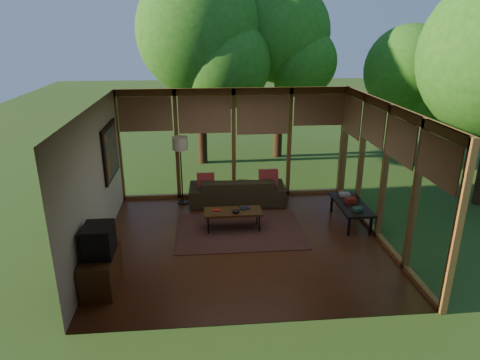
{
  "coord_description": "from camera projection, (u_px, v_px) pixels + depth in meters",
  "views": [
    {
      "loc": [
        -0.76,
        -7.57,
        4.05
      ],
      "look_at": [
        -0.01,
        0.7,
        1.06
      ],
      "focal_mm": 32.0,
      "sensor_mm": 36.0,
      "label": 1
    }
  ],
  "objects": [
    {
      "name": "wall_front",
      "position": [
        262.0,
        240.0,
        5.73
      ],
      "size": [
        5.5,
        0.04,
        2.7
      ],
      "primitive_type": "cube",
      "color": "beige",
      "rests_on": "ground"
    },
    {
      "name": "rug",
      "position": [
        239.0,
        231.0,
        8.98
      ],
      "size": [
        2.65,
        1.87,
        0.01
      ],
      "primitive_type": "cube",
      "color": "brown",
      "rests_on": "floor"
    },
    {
      "name": "console_book_b",
      "position": [
        351.0,
        200.0,
        9.25
      ],
      "size": [
        0.24,
        0.18,
        0.1
      ],
      "primitive_type": "cube",
      "rotation": [
        0.0,
        0.0,
        0.11
      ],
      "color": "maroon",
      "rests_on": "side_console"
    },
    {
      "name": "exterior_lawn",
      "position": [
        427.0,
        137.0,
        16.71
      ],
      "size": [
        40.0,
        40.0,
        0.0
      ],
      "primitive_type": "plane",
      "color": "#30531F",
      "rests_on": "ground"
    },
    {
      "name": "ct_book_upper",
      "position": [
        216.0,
        210.0,
        8.83
      ],
      "size": [
        0.19,
        0.15,
        0.03
      ],
      "primitive_type": "cube",
      "rotation": [
        0.0,
        0.0,
        -0.11
      ],
      "color": "maroon",
      "rests_on": "coffee_table"
    },
    {
      "name": "floor_lamp",
      "position": [
        180.0,
        147.0,
        9.93
      ],
      "size": [
        0.36,
        0.36,
        1.65
      ],
      "color": "black",
      "rests_on": "floor"
    },
    {
      "name": "wall_painting",
      "position": [
        111.0,
        151.0,
        9.09
      ],
      "size": [
        0.06,
        1.35,
        1.15
      ],
      "color": "black",
      "rests_on": "wall_left"
    },
    {
      "name": "console_book_a",
      "position": [
        358.0,
        209.0,
        8.83
      ],
      "size": [
        0.23,
        0.19,
        0.07
      ],
      "primitive_type": "cube",
      "rotation": [
        0.0,
        0.0,
        0.26
      ],
      "color": "#2E5048",
      "rests_on": "side_console"
    },
    {
      "name": "ct_book_lower",
      "position": [
        216.0,
        212.0,
        8.84
      ],
      "size": [
        0.19,
        0.15,
        0.03
      ],
      "primitive_type": "cube",
      "rotation": [
        0.0,
        0.0,
        -0.12
      ],
      "color": "#ADA69D",
      "rests_on": "coffee_table"
    },
    {
      "name": "window_wall_right",
      "position": [
        384.0,
        174.0,
        8.31
      ],
      "size": [
        0.12,
        5.0,
        2.7
      ],
      "primitive_type": "cube",
      "color": "brown",
      "rests_on": "ground"
    },
    {
      "name": "pillow_right",
      "position": [
        268.0,
        179.0,
        10.22
      ],
      "size": [
        0.45,
        0.24,
        0.48
      ],
      "primitive_type": "cube",
      "rotation": [
        -0.21,
        0.0,
        0.0
      ],
      "color": "maroon",
      "rests_on": "sofa"
    },
    {
      "name": "sofa",
      "position": [
        237.0,
        190.0,
        10.3
      ],
      "size": [
        2.3,
        0.95,
        0.67
      ],
      "primitive_type": "imported",
      "rotation": [
        0.0,
        0.0,
        3.11
      ],
      "color": "#372E1B",
      "rests_on": "floor"
    },
    {
      "name": "console_book_c",
      "position": [
        345.0,
        194.0,
        9.63
      ],
      "size": [
        0.24,
        0.19,
        0.06
      ],
      "primitive_type": "cube",
      "rotation": [
        0.0,
        0.0,
        -0.09
      ],
      "color": "#ADA69D",
      "rests_on": "side_console"
    },
    {
      "name": "ct_bowl",
      "position": [
        236.0,
        211.0,
        8.82
      ],
      "size": [
        0.16,
        0.16,
        0.07
      ],
      "primitive_type": "ellipsoid",
      "color": "black",
      "rests_on": "coffee_table"
    },
    {
      "name": "coffee_table",
      "position": [
        233.0,
        212.0,
        8.93
      ],
      "size": [
        1.2,
        0.5,
        0.43
      ],
      "color": "#4D2E15",
      "rests_on": "floor"
    },
    {
      "name": "side_console",
      "position": [
        351.0,
        205.0,
        9.23
      ],
      "size": [
        0.6,
        1.4,
        0.46
      ],
      "color": "black",
      "rests_on": "floor"
    },
    {
      "name": "window_wall_back",
      "position": [
        234.0,
        144.0,
        10.42
      ],
      "size": [
        5.5,
        0.12,
        2.7
      ],
      "primitive_type": "cube",
      "color": "brown",
      "rests_on": "ground"
    },
    {
      "name": "floor",
      "position": [
        244.0,
        242.0,
        8.53
      ],
      "size": [
        5.5,
        5.5,
        0.0
      ],
      "primitive_type": "plane",
      "color": "#582A17",
      "rests_on": "ground"
    },
    {
      "name": "tree_far",
      "position": [
        409.0,
        71.0,
        12.94
      ],
      "size": [
        2.71,
        2.71,
        4.16
      ],
      "color": "#382114",
      "rests_on": "ground"
    },
    {
      "name": "media_cabinet",
      "position": [
        101.0,
        270.0,
        6.97
      ],
      "size": [
        0.5,
        1.0,
        0.6
      ],
      "primitive_type": "cube",
      "color": "#4D2E15",
      "rests_on": "floor"
    },
    {
      "name": "tree_ne",
      "position": [
        281.0,
        33.0,
        12.96
      ],
      "size": [
        2.99,
        2.99,
        5.37
      ],
      "color": "#382114",
      "rests_on": "ground"
    },
    {
      "name": "tree_nw",
      "position": [
        199.0,
        32.0,
        12.29
      ],
      "size": [
        3.64,
        3.64,
        5.72
      ],
      "color": "#382114",
      "rests_on": "ground"
    },
    {
      "name": "ceiling",
      "position": [
        244.0,
        107.0,
        7.62
      ],
      "size": [
        5.5,
        5.5,
        0.0
      ],
      "primitive_type": "plane",
      "rotation": [
        3.14,
        0.0,
        0.0
      ],
      "color": "silver",
      "rests_on": "ground"
    },
    {
      "name": "ct_book_side",
      "position": [
        245.0,
        208.0,
        9.01
      ],
      "size": [
        0.22,
        0.18,
        0.03
      ],
      "primitive_type": "cube",
      "rotation": [
        0.0,
        0.0,
        0.23
      ],
      "color": "#151D30",
      "rests_on": "coffee_table"
    },
    {
      "name": "pillow_left",
      "position": [
        206.0,
        182.0,
        10.1
      ],
      "size": [
        0.41,
        0.22,
        0.43
      ],
      "primitive_type": "cube",
      "rotation": [
        -0.21,
        0.0,
        0.0
      ],
      "color": "maroon",
      "rests_on": "sofa"
    },
    {
      "name": "television",
      "position": [
        99.0,
        240.0,
        6.79
      ],
      "size": [
        0.45,
        0.55,
        0.5
      ],
      "primitive_type": "cube",
      "color": "black",
      "rests_on": "media_cabinet"
    },
    {
      "name": "wall_left",
      "position": [
        95.0,
        183.0,
        7.84
      ],
      "size": [
        0.04,
        5.0,
        2.7
      ],
      "primitive_type": "cube",
      "color": "beige",
      "rests_on": "ground"
    }
  ]
}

